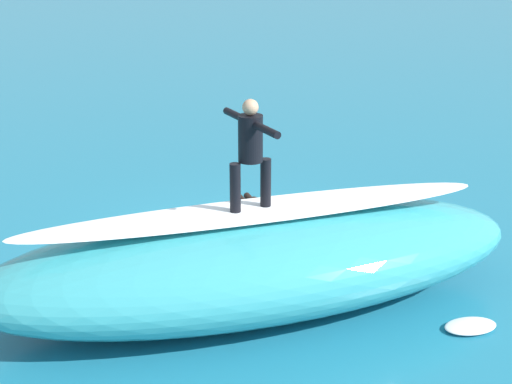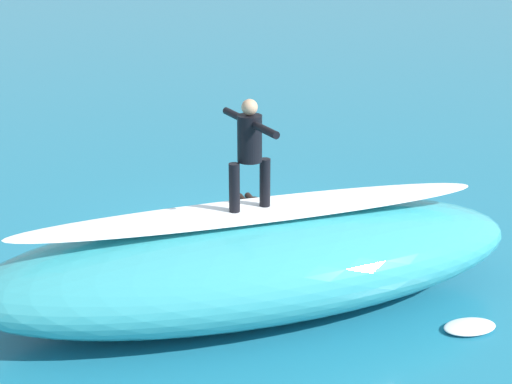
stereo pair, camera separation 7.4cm
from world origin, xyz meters
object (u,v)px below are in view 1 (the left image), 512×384
object	(u,v)px
surfer_paddling	(258,209)
surfer_riding	(251,147)
surfboard_paddling	(260,220)
surfboard_riding	(251,212)

from	to	relation	value
surfer_paddling	surfer_riding	bearing A→B (deg)	-20.25
surfboard_paddling	surfboard_riding	bearing A→B (deg)	-21.02
surfboard_riding	surfboard_paddling	xyz separation A→B (m)	(-1.25, -3.04, -1.46)
surfboard_paddling	surfer_riding	bearing A→B (deg)	-21.02
surfboard_riding	surfer_riding	xyz separation A→B (m)	(-0.00, -0.00, 0.94)
surfer_riding	surfer_paddling	xyz separation A→B (m)	(-1.26, -3.17, -2.22)
surfer_riding	surfboard_paddling	size ratio (longest dim) A/B	0.71
surfboard_riding	surfer_paddling	bearing A→B (deg)	-119.65
surfboard_paddling	surfer_paddling	xyz separation A→B (m)	(-0.00, -0.13, 0.18)
surfer_riding	surfboard_paddling	bearing A→B (deg)	-120.42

